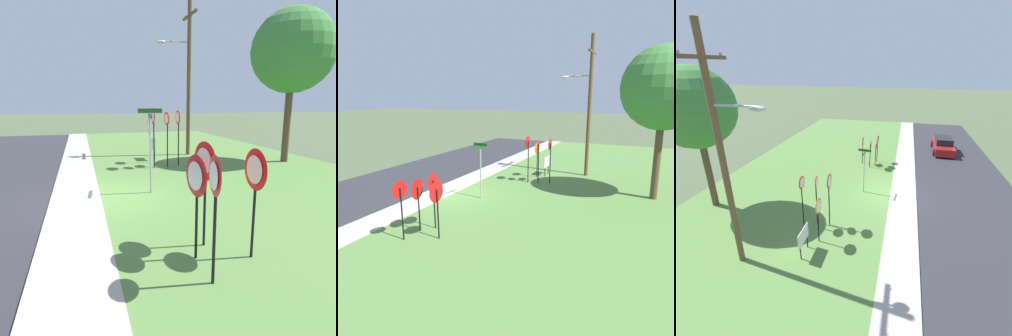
% 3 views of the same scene
% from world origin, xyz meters
% --- Properties ---
extents(ground_plane, '(160.00, 160.00, 0.00)m').
position_xyz_m(ground_plane, '(0.00, 0.00, 0.00)').
color(ground_plane, '#4C5B3D').
extents(road_asphalt, '(44.00, 6.40, 0.01)m').
position_xyz_m(road_asphalt, '(0.00, -4.80, 0.01)').
color(road_asphalt, '#2D2D33').
rests_on(road_asphalt, ground_plane).
extents(sidewalk_strip, '(44.00, 1.60, 0.06)m').
position_xyz_m(sidewalk_strip, '(0.00, -0.80, 0.03)').
color(sidewalk_strip, '#ADAA9E').
rests_on(sidewalk_strip, ground_plane).
extents(grass_median, '(44.00, 12.00, 0.04)m').
position_xyz_m(grass_median, '(0.00, 6.00, 0.02)').
color(grass_median, '#567F3D').
rests_on(grass_median, ground_plane).
extents(stop_sign_near_left, '(0.72, 0.09, 2.29)m').
position_xyz_m(stop_sign_near_left, '(-5.51, 2.90, 1.70)').
color(stop_sign_near_left, black).
rests_on(stop_sign_near_left, grass_median).
extents(stop_sign_near_right, '(0.66, 0.09, 2.73)m').
position_xyz_m(stop_sign_near_right, '(-4.41, 4.12, 2.00)').
color(stop_sign_near_right, black).
rests_on(stop_sign_near_right, grass_median).
extents(stop_sign_far_left, '(0.60, 0.12, 2.67)m').
position_xyz_m(stop_sign_far_left, '(-4.13, 3.47, 1.93)').
color(stop_sign_far_left, black).
rests_on(stop_sign_far_left, grass_median).
extents(stop_sign_far_center, '(0.72, 0.09, 2.86)m').
position_xyz_m(stop_sign_far_center, '(-4.14, 2.80, 2.12)').
color(stop_sign_far_center, black).
rests_on(stop_sign_far_center, grass_median).
extents(yield_sign_near_left, '(0.69, 0.13, 2.29)m').
position_xyz_m(yield_sign_near_left, '(5.52, 1.53, 1.74)').
color(yield_sign_near_left, black).
rests_on(yield_sign_near_left, grass_median).
extents(yield_sign_near_right, '(0.82, 0.10, 2.25)m').
position_xyz_m(yield_sign_near_right, '(4.88, 2.67, 1.71)').
color(yield_sign_near_right, black).
rests_on(yield_sign_near_right, grass_median).
extents(yield_sign_far_left, '(0.82, 0.18, 2.32)m').
position_xyz_m(yield_sign_far_left, '(4.12, 1.94, 1.77)').
color(yield_sign_far_left, black).
rests_on(yield_sign_far_left, grass_median).
extents(yield_sign_far_right, '(0.83, 0.14, 2.15)m').
position_xyz_m(yield_sign_far_right, '(4.61, 1.56, 1.62)').
color(yield_sign_far_right, black).
rests_on(yield_sign_far_right, grass_median).
extents(street_name_post, '(0.96, 0.81, 2.92)m').
position_xyz_m(street_name_post, '(-0.14, 1.75, 1.78)').
color(street_name_post, '#9EA0A8').
rests_on(street_name_post, grass_median).
extents(utility_pole, '(2.10, 2.07, 8.96)m').
position_xyz_m(utility_pole, '(-7.40, 5.60, 4.86)').
color(utility_pole, brown).
rests_on(utility_pole, grass_median).
extents(notice_board, '(1.10, 0.06, 1.25)m').
position_xyz_m(notice_board, '(-6.41, 3.30, 0.87)').
color(notice_board, black).
rests_on(notice_board, grass_median).
extents(oak_tree_left, '(4.15, 4.15, 7.71)m').
position_xyz_m(oak_tree_left, '(-3.83, 9.95, 5.65)').
color(oak_tree_left, brown).
rests_on(oak_tree_left, grass_median).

